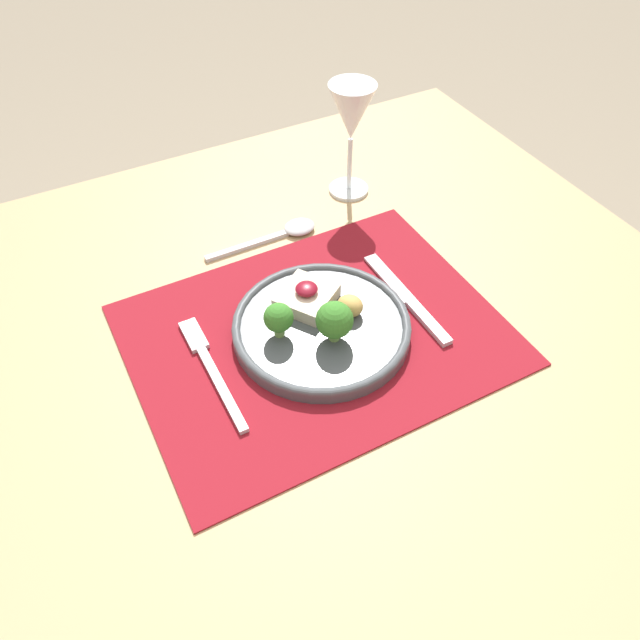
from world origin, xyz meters
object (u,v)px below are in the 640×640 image
(spoon, at_px, (287,231))
(wine_glass_near, at_px, (351,117))
(fork, at_px, (209,364))
(dinner_plate, at_px, (319,322))
(knife, at_px, (411,303))

(spoon, bearing_deg, wine_glass_near, 20.55)
(fork, distance_m, spoon, 0.29)
(wine_glass_near, bearing_deg, spoon, -157.97)
(dinner_plate, relative_size, wine_glass_near, 1.26)
(fork, relative_size, knife, 1.00)
(fork, bearing_deg, wine_glass_near, 38.29)
(knife, height_order, wine_glass_near, wine_glass_near)
(fork, height_order, wine_glass_near, wine_glass_near)
(knife, xyz_separation_m, spoon, (-0.08, 0.23, -0.00))
(dinner_plate, height_order, knife, dinner_plate)
(dinner_plate, xyz_separation_m, wine_glass_near, (0.20, 0.27, 0.12))
(fork, distance_m, wine_glass_near, 0.46)
(knife, relative_size, spoon, 1.09)
(dinner_plate, bearing_deg, knife, -7.57)
(fork, bearing_deg, dinner_plate, -1.92)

